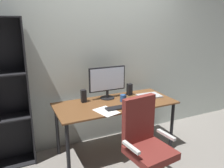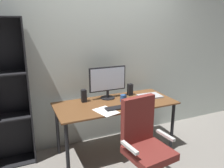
{
  "view_description": "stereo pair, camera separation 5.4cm",
  "coord_description": "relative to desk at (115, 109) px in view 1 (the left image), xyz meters",
  "views": [
    {
      "loc": [
        -1.23,
        -2.52,
        1.78
      ],
      "look_at": [
        -0.07,
        -0.04,
        1.01
      ],
      "focal_mm": 36.09,
      "sensor_mm": 36.0,
      "label": 1
    },
    {
      "loc": [
        -1.18,
        -2.55,
        1.78
      ],
      "look_at": [
        -0.07,
        -0.04,
        1.01
      ],
      "focal_mm": 36.09,
      "sensor_mm": 36.0,
      "label": 2
    }
  ],
  "objects": [
    {
      "name": "laptop",
      "position": [
        0.55,
        0.02,
        0.1
      ],
      "size": [
        0.33,
        0.25,
        0.02
      ],
      "primitive_type": "cube",
      "rotation": [
        0.0,
        0.0,
        -0.05
      ],
      "color": "#B7BABC",
      "rests_on": "desk"
    },
    {
      "name": "speaker_right",
      "position": [
        0.32,
        0.2,
        0.17
      ],
      "size": [
        0.06,
        0.07,
        0.17
      ],
      "primitive_type": "cube",
      "color": "black",
      "rests_on": "desk"
    },
    {
      "name": "ground_plane",
      "position": [
        0.0,
        0.0,
        -0.66
      ],
      "size": [
        12.0,
        12.0,
        0.0
      ],
      "primitive_type": "plane",
      "color": "gray"
    },
    {
      "name": "desk",
      "position": [
        0.0,
        0.0,
        0.0
      ],
      "size": [
        1.59,
        0.7,
        0.74
      ],
      "color": "brown",
      "rests_on": "ground"
    },
    {
      "name": "mouse",
      "position": [
        0.17,
        -0.2,
        0.1
      ],
      "size": [
        0.07,
        0.11,
        0.03
      ],
      "primitive_type": "cube",
      "rotation": [
        0.0,
        0.0,
        -0.2
      ],
      "color": "black",
      "rests_on": "desk"
    },
    {
      "name": "speaker_left",
      "position": [
        -0.38,
        0.2,
        0.17
      ],
      "size": [
        0.06,
        0.07,
        0.17
      ],
      "primitive_type": "cube",
      "color": "black",
      "rests_on": "desk"
    },
    {
      "name": "paper_sheet",
      "position": [
        -0.23,
        -0.22,
        0.09
      ],
      "size": [
        0.28,
        0.34,
        0.0
      ],
      "primitive_type": "cube",
      "rotation": [
        0.0,
        0.0,
        0.27
      ],
      "color": "white",
      "rests_on": "desk"
    },
    {
      "name": "monitor",
      "position": [
        -0.03,
        0.21,
        0.34
      ],
      "size": [
        0.53,
        0.2,
        0.45
      ],
      "color": "black",
      "rests_on": "desk"
    },
    {
      "name": "coffee_mug",
      "position": [
        0.11,
        -0.0,
        0.13
      ],
      "size": [
        0.09,
        0.07,
        0.09
      ],
      "color": "#285193",
      "rests_on": "desk"
    },
    {
      "name": "office_chair",
      "position": [
        0.01,
        -0.73,
        -0.2
      ],
      "size": [
        0.55,
        0.54,
        1.01
      ],
      "rotation": [
        0.0,
        0.0,
        0.12
      ],
      "color": "silver",
      "rests_on": "ground"
    },
    {
      "name": "keyboard",
      "position": [
        -0.08,
        -0.2,
        0.09
      ],
      "size": [
        0.29,
        0.11,
        0.02
      ],
      "primitive_type": "cube",
      "rotation": [
        0.0,
        0.0,
        -0.01
      ],
      "color": "black",
      "rests_on": "desk"
    },
    {
      "name": "back_wall",
      "position": [
        0.0,
        0.52,
        0.64
      ],
      "size": [
        6.4,
        0.1,
        2.6
      ],
      "primitive_type": "cube",
      "color": "beige",
      "rests_on": "ground"
    }
  ]
}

